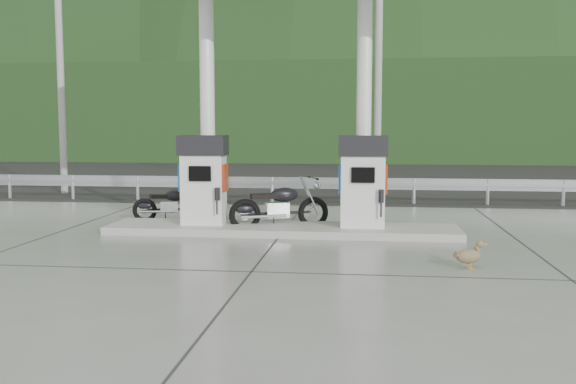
# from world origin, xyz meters

# --- Properties ---
(ground) EXTENTS (160.00, 160.00, 0.00)m
(ground) POSITION_xyz_m (0.00, 0.00, 0.00)
(ground) COLOR black
(ground) RESTS_ON ground
(forecourt_apron) EXTENTS (18.00, 14.00, 0.02)m
(forecourt_apron) POSITION_xyz_m (0.00, 0.00, 0.01)
(forecourt_apron) COLOR slate
(forecourt_apron) RESTS_ON ground
(pump_island) EXTENTS (7.00, 1.40, 0.15)m
(pump_island) POSITION_xyz_m (0.00, 2.50, 0.10)
(pump_island) COLOR gray
(pump_island) RESTS_ON forecourt_apron
(gas_pump_left) EXTENTS (0.95, 0.55, 1.80)m
(gas_pump_left) POSITION_xyz_m (-1.60, 2.50, 1.07)
(gas_pump_left) COLOR silver
(gas_pump_left) RESTS_ON pump_island
(gas_pump_right) EXTENTS (0.95, 0.55, 1.80)m
(gas_pump_right) POSITION_xyz_m (1.60, 2.50, 1.07)
(gas_pump_right) COLOR silver
(gas_pump_right) RESTS_ON pump_island
(canopy_column_left) EXTENTS (0.30, 0.30, 5.00)m
(canopy_column_left) POSITION_xyz_m (-1.60, 2.90, 2.67)
(canopy_column_left) COLOR white
(canopy_column_left) RESTS_ON pump_island
(canopy_column_right) EXTENTS (0.30, 0.30, 5.00)m
(canopy_column_right) POSITION_xyz_m (1.60, 2.90, 2.67)
(canopy_column_right) COLOR white
(canopy_column_right) RESTS_ON pump_island
(guardrail) EXTENTS (26.00, 0.16, 1.42)m
(guardrail) POSITION_xyz_m (0.00, 8.00, 0.71)
(guardrail) COLOR #A6AAAE
(guardrail) RESTS_ON ground
(road) EXTENTS (60.00, 7.00, 0.01)m
(road) POSITION_xyz_m (0.00, 11.50, 0.00)
(road) COLOR black
(road) RESTS_ON ground
(utility_pole_a) EXTENTS (0.22, 0.22, 8.00)m
(utility_pole_a) POSITION_xyz_m (-8.00, 9.50, 4.00)
(utility_pole_a) COLOR gray
(utility_pole_a) RESTS_ON ground
(utility_pole_b) EXTENTS (0.22, 0.22, 8.00)m
(utility_pole_b) POSITION_xyz_m (2.00, 9.50, 4.00)
(utility_pole_b) COLOR gray
(utility_pole_b) RESTS_ON ground
(tree_band) EXTENTS (80.00, 6.00, 6.00)m
(tree_band) POSITION_xyz_m (0.00, 30.00, 3.00)
(tree_band) COLOR black
(tree_band) RESTS_ON ground
(forested_hills) EXTENTS (100.00, 40.00, 140.00)m
(forested_hills) POSITION_xyz_m (0.00, 60.00, 0.00)
(forested_hills) COLOR black
(forested_hills) RESTS_ON ground
(motorcycle_left) EXTENTS (1.69, 0.81, 0.77)m
(motorcycle_left) POSITION_xyz_m (-2.65, 3.73, 0.40)
(motorcycle_left) COLOR black
(motorcycle_left) RESTS_ON forecourt_apron
(motorcycle_right) EXTENTS (2.07, 1.32, 0.94)m
(motorcycle_right) POSITION_xyz_m (-0.11, 2.95, 0.49)
(motorcycle_right) COLOR black
(motorcycle_right) RESTS_ON forecourt_apron
(duck) EXTENTS (0.50, 0.33, 0.35)m
(duck) POSITION_xyz_m (3.19, -0.39, 0.20)
(duck) COLOR brown
(duck) RESTS_ON forecourt_apron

